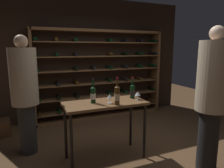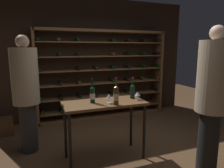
% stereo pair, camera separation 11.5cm
% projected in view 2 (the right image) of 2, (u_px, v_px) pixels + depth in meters
% --- Properties ---
extents(ground_plane, '(10.22, 10.22, 0.00)m').
position_uv_depth(ground_plane, '(127.00, 153.00, 3.35)').
color(ground_plane, brown).
extents(back_wall, '(5.06, 0.10, 2.91)m').
position_uv_depth(back_wall, '(92.00, 59.00, 5.04)').
color(back_wall, '#332319').
rests_on(back_wall, ground).
extents(wine_rack, '(3.23, 0.32, 2.16)m').
position_uv_depth(wine_rack, '(104.00, 75.00, 5.00)').
color(wine_rack, brown).
rests_on(wine_rack, ground).
extents(tasting_table, '(1.24, 0.56, 0.92)m').
position_uv_depth(tasting_table, '(104.00, 109.00, 3.09)').
color(tasting_table, brown).
rests_on(tasting_table, ground).
extents(person_guest_khaki, '(0.42, 0.42, 1.93)m').
position_uv_depth(person_guest_khaki, '(26.00, 89.00, 3.26)').
color(person_guest_khaki, '#292929').
rests_on(person_guest_khaki, ground).
extents(person_bystander_red_print, '(0.42, 0.42, 2.01)m').
position_uv_depth(person_bystander_red_print, '(212.00, 94.00, 2.69)').
color(person_bystander_red_print, black).
rests_on(person_bystander_red_print, ground).
extents(wine_crate, '(0.53, 0.41, 0.33)m').
position_uv_depth(wine_crate, '(0.00, 127.00, 4.04)').
color(wine_crate, brown).
rests_on(wine_crate, ground).
extents(wine_bottle_amber_reserve, '(0.08, 0.08, 0.35)m').
position_uv_depth(wine_bottle_amber_reserve, '(132.00, 91.00, 3.28)').
color(wine_bottle_amber_reserve, black).
rests_on(wine_bottle_amber_reserve, tasting_table).
extents(wine_bottle_red_label, '(0.08, 0.08, 0.40)m').
position_uv_depth(wine_bottle_red_label, '(116.00, 95.00, 2.89)').
color(wine_bottle_red_label, '#4C3314').
rests_on(wine_bottle_red_label, tasting_table).
extents(wine_bottle_gold_foil, '(0.08, 0.08, 0.37)m').
position_uv_depth(wine_bottle_gold_foil, '(92.00, 94.00, 3.01)').
color(wine_bottle_gold_foil, black).
rests_on(wine_bottle_gold_foil, tasting_table).
extents(wine_glass_stemmed_left, '(0.09, 0.09, 0.13)m').
position_uv_depth(wine_glass_stemmed_left, '(137.00, 94.00, 3.18)').
color(wine_glass_stemmed_left, silver).
rests_on(wine_glass_stemmed_left, tasting_table).
extents(wine_glass_stemmed_center, '(0.08, 0.08, 0.14)m').
position_uv_depth(wine_glass_stemmed_center, '(109.00, 97.00, 2.99)').
color(wine_glass_stemmed_center, silver).
rests_on(wine_glass_stemmed_center, tasting_table).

